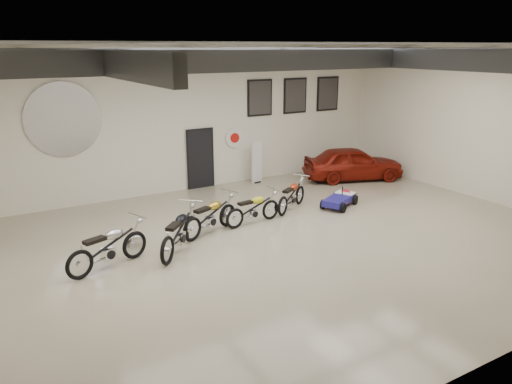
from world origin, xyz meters
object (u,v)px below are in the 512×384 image
motorcycle_red (292,195)px  vintage_car (353,163)px  banner_stand (257,161)px  motorcycle_black (179,231)px  go_kart (341,196)px  motorcycle_gold (210,215)px  motorcycle_yellow (253,208)px  motorcycle_silver (108,246)px

motorcycle_red → vintage_car: vintage_car is taller
vintage_car → banner_stand: bearing=86.2°
banner_stand → motorcycle_black: (-5.05, -4.68, -0.28)m
motorcycle_red → go_kart: size_ratio=1.08×
motorcycle_red → go_kart: motorcycle_red is taller
banner_stand → motorcycle_gold: banner_stand is taller
motorcycle_gold → motorcycle_yellow: bearing=-19.3°
banner_stand → motorcycle_red: bearing=-110.9°
motorcycle_silver → banner_stand: bearing=15.1°
motorcycle_gold → motorcycle_yellow: 1.39m
motorcycle_gold → motorcycle_red: (3.08, 0.56, -0.04)m
motorcycle_silver → vintage_car: vintage_car is taller
motorcycle_black → motorcycle_yellow: size_ratio=1.17×
go_kart → vintage_car: (2.51, 2.32, 0.33)m
banner_stand → motorcycle_gold: bearing=-142.9°
motorcycle_gold → vintage_car: 7.61m
motorcycle_silver → go_kart: 7.76m
motorcycle_red → vintage_car: 4.53m
banner_stand → motorcycle_yellow: banner_stand is taller
vintage_car → motorcycle_black: bearing=130.6°
banner_stand → vintage_car: banner_stand is taller
motorcycle_yellow → go_kart: bearing=-6.1°
motorcycle_gold → motorcycle_yellow: size_ratio=1.10×
banner_stand → motorcycle_yellow: 4.56m
motorcycle_black → motorcycle_yellow: 2.76m
motorcycle_black → motorcycle_yellow: (2.63, 0.84, -0.08)m
motorcycle_gold → go_kart: (4.70, 0.09, -0.21)m
banner_stand → motorcycle_silver: 8.29m
motorcycle_black → motorcycle_red: 4.52m
go_kart → vintage_car: 3.43m
motorcycle_black → vintage_car: size_ratio=0.57×
motorcycle_black → go_kart: size_ratio=1.24×
banner_stand → motorcycle_silver: bearing=-153.8°
motorcycle_silver → motorcycle_yellow: bearing=-8.4°
motorcycle_yellow → vintage_car: size_ratio=0.49×
motorcycle_gold → motorcycle_silver: bearing=173.5°
go_kart → banner_stand: bearing=76.2°
motorcycle_silver → motorcycle_yellow: motorcycle_silver is taller
motorcycle_gold → motorcycle_black: bearing=-169.4°
vintage_car → motorcycle_yellow: bearing=131.9°
banner_stand → motorcycle_black: size_ratio=0.78×
motorcycle_silver → motorcycle_black: bearing=-18.5°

